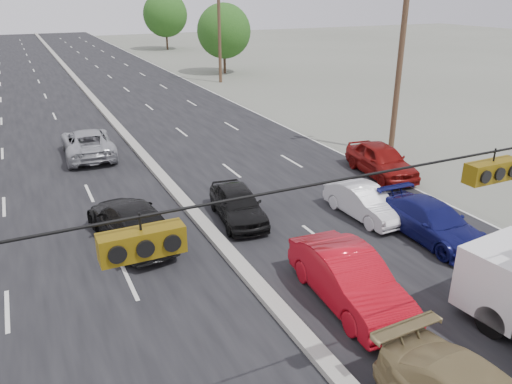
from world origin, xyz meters
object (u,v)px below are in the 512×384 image
Objects in this scene: utility_pole_right_c at (219,27)px; queue_car_a at (238,204)px; tree_right_far at (165,15)px; queue_car_d at (433,222)px; queue_car_e at (381,160)px; queue_car_b at (364,203)px; red_sedan at (349,279)px; tree_right_mid at (224,31)px; oncoming_near at (131,222)px; oncoming_far at (88,143)px; utility_pole_right_b at (400,57)px.

queue_car_a is at bearing -110.72° from utility_pole_right_c.
queue_car_a is (-11.10, -29.34, -4.44)m from utility_pole_right_c.
tree_right_far is (3.50, 30.00, -0.15)m from utility_pole_right_c.
queue_car_d is 1.01× the size of queue_car_e.
tree_right_far is at bearing 83.35° from utility_pole_right_c.
queue_car_b is at bearing -128.17° from queue_car_e.
red_sedan reaches higher than queue_car_b.
utility_pole_right_c reaches higher than tree_right_mid.
red_sedan is 0.93× the size of oncoming_near.
tree_right_far is 2.16× the size of queue_car_b.
tree_right_mid is 0.88× the size of tree_right_far.
oncoming_far is at bearing 108.76° from red_sedan.
queue_car_d reaches higher than queue_car_b.
oncoming_far reaches higher than oncoming_near.
utility_pole_right_b is 2.14× the size of red_sedan.
queue_car_a is at bearing 171.41° from oncoming_near.
queue_car_d is 0.91× the size of oncoming_near.
oncoming_far is at bearing -126.77° from tree_right_mid.
tree_right_far is at bearing 78.70° from queue_car_b.
utility_pole_right_b is 1.23× the size of tree_right_far.
oncoming_far is at bearing 121.94° from queue_car_b.
utility_pole_right_b is at bearing -90.00° from utility_pole_right_c.
tree_right_far is 2.07× the size of queue_car_a.
oncoming_far is at bearing 123.49° from queue_car_d.
oncoming_far is at bearing 117.92° from queue_car_a.
utility_pole_right_b reaches higher than oncoming_far.
red_sedan reaches higher than queue_car_d.
queue_car_b is 0.84× the size of queue_car_e.
utility_pole_right_c is 2.65× the size of queue_car_b.
queue_car_a is 4.08m from oncoming_near.
queue_car_e is (7.60, 8.04, 0.00)m from red_sedan.
utility_pole_right_c is at bearing 76.98° from queue_car_a.
queue_car_a is at bearing 112.56° from oncoming_far.
red_sedan is 1.02× the size of queue_car_d.
tree_right_far is 67.34m from red_sedan.
queue_car_e is 12.37m from oncoming_near.
tree_right_mid is 1.58× the size of queue_car_e.
tree_right_far is 58.21m from queue_car_e.
tree_right_mid is at bearing 63.43° from utility_pole_right_c.
queue_car_e is at bearing -99.38° from tree_right_mid.
oncoming_near is at bearing -117.41° from utility_pole_right_c.
tree_right_mid is 1.42× the size of oncoming_near.
queue_car_a is at bearing -158.65° from utility_pole_right_b.
utility_pole_right_c is 37.50m from red_sedan.
tree_right_far is 62.20m from queue_car_b.
queue_car_e reaches higher than oncoming_near.
queue_car_b is at bearing -104.01° from tree_right_mid.
queue_car_d is at bearing -122.05° from utility_pole_right_b.
queue_car_e is (-2.90, -27.70, -4.34)m from utility_pole_right_c.
utility_pole_right_b is 30.11m from tree_right_mid.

